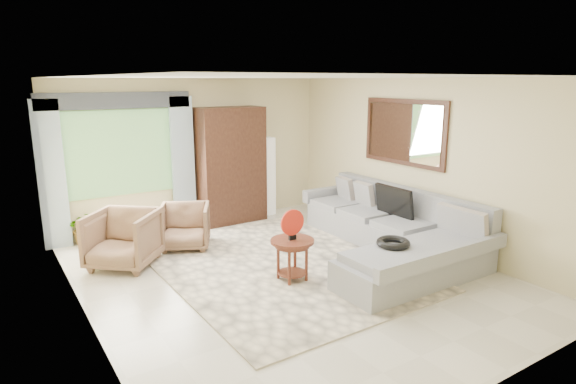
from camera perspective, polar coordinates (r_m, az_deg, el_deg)
ground at (r=6.59m, az=-0.16°, el=-9.79°), size 6.00×6.00×0.00m
area_rug at (r=6.86m, az=-1.22°, el=-8.76°), size 3.03×4.02×0.02m
sectional_sofa at (r=7.43m, az=12.27°, el=-5.08°), size 2.30×3.46×0.90m
tv_screen at (r=7.67m, az=12.46°, el=-1.11°), size 0.14×0.74×0.48m
garden_hose at (r=6.30m, az=12.36°, el=-5.90°), size 0.43×0.43×0.09m
coffee_table at (r=6.29m, az=0.51°, el=-7.98°), size 0.57×0.57×0.57m
red_disc at (r=6.13m, az=0.52°, el=-3.63°), size 0.34×0.03×0.34m
armchair_left at (r=7.13m, az=-18.96°, el=-5.29°), size 1.22×1.22×0.80m
armchair_right at (r=7.65m, az=-12.15°, el=-4.04°), size 1.00×1.01×0.69m
potted_plant at (r=8.35m, az=-22.98°, el=-3.89°), size 0.55×0.49×0.54m
armoire at (r=8.84m, az=-6.79°, el=3.16°), size 1.20×0.55×2.10m
floor_lamp at (r=9.32m, az=-2.50°, el=1.88°), size 0.24×0.24×1.50m
window at (r=8.37m, az=-19.38°, el=4.39°), size 1.80×0.04×1.40m
curtain_left at (r=8.15m, az=-26.26°, el=1.76°), size 0.40×0.08×2.30m
curtain_right at (r=8.63m, az=-12.34°, el=3.39°), size 0.40×0.08×2.30m
valance at (r=8.23m, az=-19.71°, el=10.18°), size 2.40×0.12×0.26m
wall_mirror at (r=7.97m, az=13.56°, el=6.89°), size 0.05×1.70×1.05m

